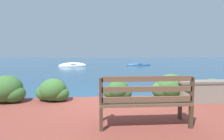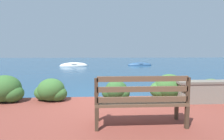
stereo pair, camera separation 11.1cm
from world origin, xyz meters
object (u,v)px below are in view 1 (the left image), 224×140
object	(u,v)px
park_bench	(145,99)
mooring_buoy	(74,64)
rowboat_nearest	(73,66)
rowboat_mid	(139,65)

from	to	relation	value
park_bench	mooring_buoy	size ratio (longest dim) A/B	3.51
park_bench	mooring_buoy	bearing A→B (deg)	104.89
mooring_buoy	park_bench	bearing A→B (deg)	-77.80
park_bench	rowboat_nearest	size ratio (longest dim) A/B	0.53
rowboat_nearest	mooring_buoy	xyz separation A→B (m)	(-0.13, 2.06, 0.01)
park_bench	rowboat_mid	distance (m)	16.78
rowboat_mid	park_bench	bearing A→B (deg)	-107.93
rowboat_nearest	mooring_buoy	size ratio (longest dim) A/B	6.64
rowboat_nearest	mooring_buoy	distance (m)	2.06
rowboat_nearest	rowboat_mid	bearing A→B (deg)	-4.35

